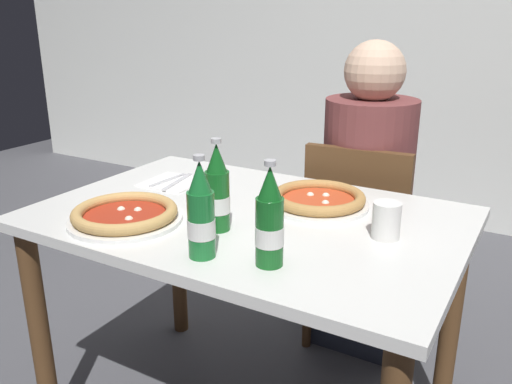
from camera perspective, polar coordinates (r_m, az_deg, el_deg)
name	(u,v)px	position (r m, az deg, el deg)	size (l,w,h in m)	color
back_wall_tiled	(436,12)	(3.50, 18.80, 17.83)	(7.00, 0.10, 2.60)	white
dining_table_main	(248,250)	(1.57, -0.92, -6.20)	(1.20, 0.80, 0.75)	silver
chair_behind_table	(360,236)	(2.09, 11.16, -4.63)	(0.43, 0.43, 0.85)	brown
diner_seated	(365,207)	(2.10, 11.65, -1.57)	(0.34, 0.34, 1.21)	#2D3342
pizza_margherita_near	(318,199)	(1.58, 6.71, -0.79)	(0.30, 0.30, 0.04)	white
pizza_marinara_far	(125,215)	(1.50, -13.89, -2.39)	(0.31, 0.31, 0.04)	white
beer_bottle_left	(270,222)	(1.18, 1.47, -3.26)	(0.07, 0.07, 0.25)	#14591E
beer_bottle_center	(217,192)	(1.38, -4.18, -0.03)	(0.07, 0.07, 0.25)	#14591E
beer_bottle_right	(201,215)	(1.23, -5.93, -2.48)	(0.07, 0.07, 0.25)	#196B2D
napkin_with_cutlery	(173,182)	(1.82, -8.94, 1.07)	(0.18, 0.19, 0.01)	white
paper_cup	(386,220)	(1.38, 13.82, -2.98)	(0.07, 0.07, 0.10)	white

